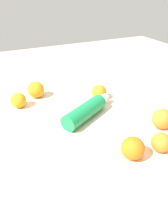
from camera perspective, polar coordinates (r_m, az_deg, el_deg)
ground_plane at (r=0.89m, az=1.02°, el=-2.67°), size 2.40×2.40×0.00m
water_bottle at (r=0.91m, az=0.77°, el=0.54°), size 0.18×0.27×0.07m
orange_0 at (r=0.72m, az=12.26°, el=-8.94°), size 0.07×0.07×0.07m
orange_1 at (r=0.89m, az=19.17°, el=-1.66°), size 0.08×0.08×0.08m
orange_2 at (r=1.03m, az=-16.22°, el=2.86°), size 0.07×0.07×0.07m
orange_3 at (r=0.78m, az=18.97°, el=-7.30°), size 0.07×0.07×0.07m
orange_4 at (r=1.10m, az=-12.04°, el=5.57°), size 0.08×0.08×0.08m
orange_5 at (r=1.06m, az=3.87°, el=5.03°), size 0.07×0.07×0.07m
folded_napkin at (r=0.65m, az=9.63°, el=-18.75°), size 0.19×0.19×0.01m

